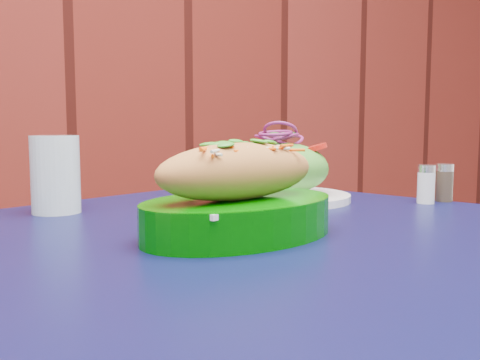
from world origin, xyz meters
TOP-DOWN VIEW (x-y plane):
  - cafe_table at (-0.02, 1.85)m, footprint 1.00×1.00m
  - banh_mi_basket at (-0.07, 1.82)m, footprint 0.28×0.21m
  - salad_plate at (0.14, 2.04)m, footprint 0.23×0.23m
  - water_glass at (-0.22, 2.10)m, footprint 0.07×0.07m
  - salt_shaker at (0.33, 1.89)m, footprint 0.03×0.03m
  - pepper_shaker at (0.37, 1.89)m, footprint 0.03×0.03m

SIDE VIEW (x-z plane):
  - cafe_table at x=-0.02m, z-range 0.29..1.04m
  - salt_shaker at x=0.33m, z-range 0.75..0.81m
  - pepper_shaker at x=0.37m, z-range 0.75..0.81m
  - banh_mi_basket at x=-0.07m, z-range 0.74..0.86m
  - salad_plate at x=0.14m, z-range 0.73..0.86m
  - water_glass at x=-0.22m, z-range 0.75..0.86m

